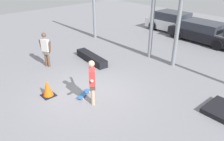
% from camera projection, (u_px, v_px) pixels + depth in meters
% --- Properties ---
extents(ground_plane, '(36.00, 36.00, 0.00)m').
position_uv_depth(ground_plane, '(89.00, 93.00, 8.81)').
color(ground_plane, gray).
extents(skateboarder, '(1.26, 1.00, 1.73)m').
position_uv_depth(skateboarder, '(92.00, 81.00, 7.80)').
color(skateboarder, '#DBAD89').
rests_on(skateboarder, ground_plane).
extents(skateboard, '(0.52, 0.79, 0.08)m').
position_uv_depth(skateboard, '(84.00, 94.00, 8.66)').
color(skateboard, '#2D66B2').
rests_on(skateboard, ground_plane).
extents(grind_box, '(2.42, 0.78, 0.37)m').
position_uv_depth(grind_box, '(91.00, 58.00, 11.64)').
color(grind_box, black).
rests_on(grind_box, ground_plane).
extents(parked_car_white, '(4.21, 2.02, 1.47)m').
position_uv_depth(parked_car_white, '(173.00, 22.00, 16.49)').
color(parked_car_white, white).
rests_on(parked_car_white, ground_plane).
extents(parked_car_black, '(4.53, 2.11, 1.30)m').
position_uv_depth(parked_car_black, '(203.00, 32.00, 14.42)').
color(parked_car_black, black).
rests_on(parked_car_black, ground_plane).
extents(bystander, '(0.70, 0.36, 1.76)m').
position_uv_depth(bystander, '(46.00, 48.00, 10.70)').
color(bystander, brown).
rests_on(bystander, ground_plane).
extents(traffic_cone, '(0.50, 0.50, 0.67)m').
position_uv_depth(traffic_cone, '(48.00, 89.00, 8.53)').
color(traffic_cone, black).
rests_on(traffic_cone, ground_plane).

